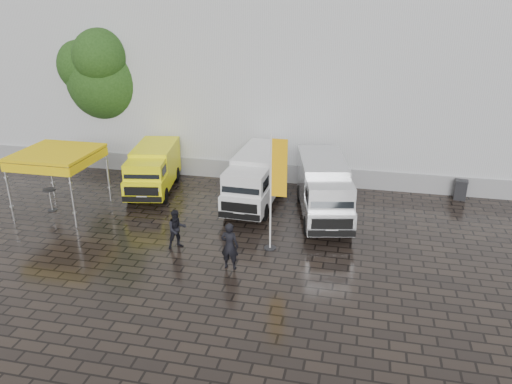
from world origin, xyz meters
TOP-DOWN VIEW (x-y plane):
  - ground at (0.00, 0.00)m, footprint 120.00×120.00m
  - exhibition_hall at (2.00, 16.00)m, footprint 44.00×16.00m
  - hall_plinth at (2.00, 7.95)m, footprint 44.00×0.15m
  - van_yellow at (-7.03, 5.14)m, footprint 2.79×5.27m
  - van_white at (-1.49, 4.70)m, footprint 2.14×5.86m
  - van_silver at (1.86, 3.87)m, footprint 3.21×6.24m
  - canopy_tent at (-10.26, 1.83)m, footprint 3.36×3.36m
  - flagpole at (0.28, 0.22)m, footprint 0.88×0.50m
  - tree at (-11.30, 9.17)m, footprint 4.62×4.62m
  - cocktail_table at (-10.82, 1.72)m, footprint 0.60×0.60m
  - wheelie_bin at (8.43, 7.48)m, footprint 0.69×0.69m
  - person_front at (-1.08, -1.64)m, footprint 0.70×0.48m
  - person_tent at (-3.60, -0.50)m, footprint 1.01×0.98m

SIDE VIEW (x-z plane):
  - ground at x=0.00m, z-range 0.00..0.00m
  - hall_plinth at x=2.00m, z-range 0.00..1.00m
  - wheelie_bin at x=8.43m, z-range 0.00..1.00m
  - cocktail_table at x=-10.82m, z-range 0.00..1.08m
  - person_tent at x=-3.60m, z-range 0.00..1.65m
  - person_front at x=-1.08m, z-range 0.00..1.86m
  - van_yellow at x=-7.03m, z-range 0.00..2.31m
  - van_white at x=-1.49m, z-range 0.00..2.51m
  - van_silver at x=1.86m, z-range 0.00..2.58m
  - flagpole at x=0.28m, z-range 0.27..5.08m
  - canopy_tent at x=-10.26m, z-range 1.30..4.25m
  - tree at x=-11.30m, z-range 1.18..9.48m
  - exhibition_hall at x=2.00m, z-range 0.00..12.00m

